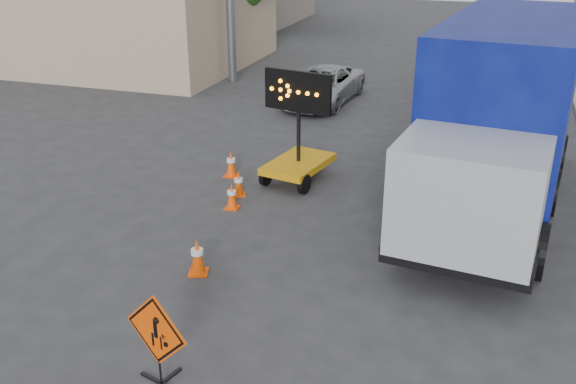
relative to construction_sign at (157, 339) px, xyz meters
The scene contains 10 objects.
ground 0.84m from the construction_sign, 109.95° to the left, with size 100.00×100.00×0.00m, color #2D2D30.
storefront_left_near 24.63m from the construction_sign, 124.88° to the left, with size 14.00×10.00×4.00m, color tan.
construction_sign is the anchor object (origin of this frame).
arrow_board 8.37m from the construction_sign, 93.53° to the left, with size 1.83×2.25×2.92m.
pickup_truck 16.17m from the construction_sign, 97.21° to the left, with size 2.15×4.67×1.30m, color #AEB1B6.
box_truck 9.45m from the construction_sign, 62.42° to the left, with size 3.70×9.40×4.34m.
cone_a 3.29m from the construction_sign, 106.18° to the left, with size 0.47×0.47×0.74m.
cone_b 6.35m from the construction_sign, 103.51° to the left, with size 0.34×0.34×0.64m.
cone_c 7.13m from the construction_sign, 103.19° to the left, with size 0.43×0.43×0.64m.
cone_d 8.40m from the construction_sign, 105.99° to the left, with size 0.38×0.38×0.71m.
Camera 1 is at (4.28, -6.84, 6.41)m, focal length 40.00 mm.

